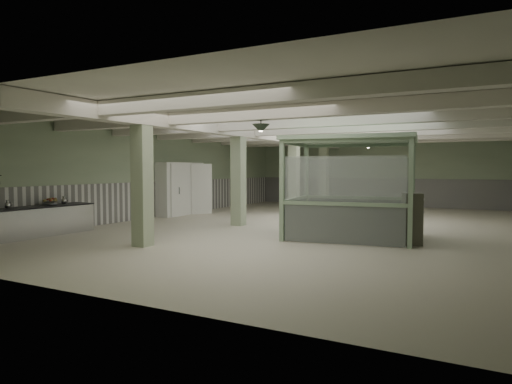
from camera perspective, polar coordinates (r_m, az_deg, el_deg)
The scene contains 29 objects.
floor at distance 16.34m, azimuth 7.21°, elevation -4.27°, with size 20.00×20.00×0.00m, color beige.
ceiling at distance 16.28m, azimuth 7.29°, elevation 8.40°, with size 14.00×20.00×0.02m, color white.
wall_back at distance 25.80m, azimuth 15.22°, elevation 2.31°, with size 14.00×0.02×3.60m, color #9DB08D.
wall_front at distance 7.75m, azimuth -20.24°, elevation 0.88°, with size 14.00×0.02×3.60m, color #9DB08D.
wall_left at distance 19.82m, azimuth -12.02°, elevation 2.18°, with size 0.02×20.00×3.60m, color #9DB08D.
wainscot_left at distance 19.85m, azimuth -11.94°, elevation -0.85°, with size 0.05×19.90×1.50m, color silver.
wainscot_back at distance 25.80m, azimuth 15.18°, elevation -0.02°, with size 13.90×0.05×1.50m, color silver.
girder at distance 17.31m, azimuth -0.53°, elevation 7.37°, with size 0.45×19.90×0.40m, color silver.
beam_a at distance 9.68m, azimuth -9.08°, elevation 11.03°, with size 13.90×0.35×0.32m, color silver.
beam_b at distance 11.75m, azimuth -1.57°, elevation 9.63°, with size 13.90×0.35×0.32m, color silver.
beam_c at distance 13.97m, azimuth 3.58°, elevation 8.57°, with size 13.90×0.35×0.32m, color silver.
beam_d at distance 16.26m, azimuth 7.29°, elevation 7.77°, with size 13.90×0.35×0.32m, color silver.
beam_e at distance 18.61m, azimuth 10.05°, elevation 7.14°, with size 13.90×0.35×0.32m, color silver.
beam_f at distance 21.00m, azimuth 12.19°, elevation 6.64°, with size 13.90×0.35×0.32m, color silver.
beam_g at distance 23.41m, azimuth 13.89°, elevation 6.24°, with size 13.90×0.35×0.32m, color silver.
column_a at distance 12.34m, azimuth -14.05°, elevation 1.69°, with size 0.42×0.42×3.60m, color #A6B794.
column_b at distance 16.39m, azimuth -2.21°, elevation 2.08°, with size 0.42×0.42×3.60m, color #A6B794.
column_c at distance 20.86m, azimuth 4.76°, elevation 2.27°, with size 0.42×0.42×3.60m, color #A6B794.
column_d at distance 24.58m, azimuth 8.47°, elevation 2.36°, with size 0.42×0.42×3.60m, color #A6B794.
pendant_front at distance 11.48m, azimuth 0.62°, elevation 7.94°, with size 0.44×0.44×0.22m, color #293628.
pendant_mid at distance 16.54m, azimuth 9.53°, elevation 6.38°, with size 0.44×0.44×0.22m, color #293628.
pendant_back at distance 21.33m, azimuth 13.85°, elevation 5.57°, with size 0.44×0.44×0.22m, color #293628.
prep_counter at distance 14.86m, azimuth -28.28°, elevation -3.54°, with size 0.92×5.26×0.91m.
pitcher_near at distance 14.74m, azimuth -28.63°, elevation -1.39°, with size 0.17×0.20×0.25m, color #ADADB2, non-canonical shape.
pitcher_far at distance 15.84m, azimuth -22.88°, elevation -0.97°, with size 0.18×0.21×0.26m, color #ADADB2, non-canonical shape.
veg_colander at distance 15.68m, azimuth -24.33°, elevation -1.12°, with size 0.48×0.48×0.22m, color #434348, non-canonical shape.
walkin_cooler at distance 20.38m, azimuth -9.38°, elevation 0.56°, with size 1.10×2.64×2.42m.
guard_booth at distance 13.81m, azimuth 11.81°, elevation 2.53°, with size 4.08×3.59×2.97m.
filing_cabinet at distance 13.05m, azimuth 18.93°, elevation -3.17°, with size 0.45×0.64×1.39m, color #555647.
Camera 1 is at (5.79, -15.14, 2.06)m, focal length 32.00 mm.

